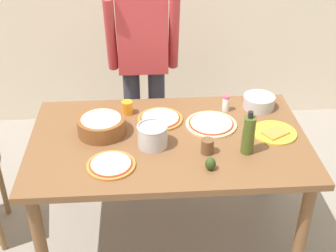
# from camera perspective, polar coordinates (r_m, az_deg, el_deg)

# --- Properties ---
(ground) EXTENTS (8.00, 8.00, 0.00)m
(ground) POSITION_cam_1_polar(r_m,az_deg,el_deg) (3.11, 0.06, -13.26)
(ground) COLOR gray
(dining_table) EXTENTS (1.60, 0.96, 0.76)m
(dining_table) POSITION_cam_1_polar(r_m,az_deg,el_deg) (2.68, 0.07, -3.13)
(dining_table) COLOR brown
(dining_table) RESTS_ON ground
(person_cook) EXTENTS (0.49, 0.25, 1.62)m
(person_cook) POSITION_cam_1_polar(r_m,az_deg,el_deg) (3.20, -3.14, 8.58)
(person_cook) COLOR #2D2D38
(person_cook) RESTS_ON ground
(pizza_raw_on_board) EXTENTS (0.31, 0.31, 0.02)m
(pizza_raw_on_board) POSITION_cam_1_polar(r_m,az_deg,el_deg) (2.75, 5.42, 0.27)
(pizza_raw_on_board) COLOR beige
(pizza_raw_on_board) RESTS_ON dining_table
(pizza_cooked_on_tray) EXTENTS (0.26, 0.26, 0.02)m
(pizza_cooked_on_tray) POSITION_cam_1_polar(r_m,az_deg,el_deg) (2.42, -7.15, -4.82)
(pizza_cooked_on_tray) COLOR #C67A33
(pizza_cooked_on_tray) RESTS_ON dining_table
(pizza_second_cooked) EXTENTS (0.28, 0.28, 0.02)m
(pizza_second_cooked) POSITION_cam_1_polar(r_m,az_deg,el_deg) (2.79, -0.99, 0.93)
(pizza_second_cooked) COLOR #C67A33
(pizza_second_cooked) RESTS_ON dining_table
(plate_with_slice) EXTENTS (0.26, 0.26, 0.02)m
(plate_with_slice) POSITION_cam_1_polar(r_m,az_deg,el_deg) (2.73, 13.16, -0.82)
(plate_with_slice) COLOR gold
(plate_with_slice) RESTS_ON dining_table
(popcorn_bowl) EXTENTS (0.28, 0.28, 0.11)m
(popcorn_bowl) POSITION_cam_1_polar(r_m,az_deg,el_deg) (2.67, -8.33, 0.24)
(popcorn_bowl) COLOR brown
(popcorn_bowl) RESTS_ON dining_table
(mixing_bowl_steel) EXTENTS (0.20, 0.20, 0.08)m
(mixing_bowl_steel) POSITION_cam_1_polar(r_m,az_deg,el_deg) (2.97, 11.30, 2.99)
(mixing_bowl_steel) COLOR #B7B7BC
(mixing_bowl_steel) RESTS_ON dining_table
(olive_oil_bottle) EXTENTS (0.07, 0.07, 0.26)m
(olive_oil_bottle) POSITION_cam_1_polar(r_m,az_deg,el_deg) (2.49, 10.03, -1.08)
(olive_oil_bottle) COLOR #47561E
(olive_oil_bottle) RESTS_ON dining_table
(steel_pot) EXTENTS (0.17, 0.17, 0.13)m
(steel_pot) POSITION_cam_1_polar(r_m,az_deg,el_deg) (2.53, -1.95, -1.18)
(steel_pot) COLOR #B7B7BC
(steel_pot) RESTS_ON dining_table
(cup_orange) EXTENTS (0.07, 0.07, 0.08)m
(cup_orange) POSITION_cam_1_polar(r_m,az_deg,el_deg) (2.85, -5.13, 2.31)
(cup_orange) COLOR orange
(cup_orange) RESTS_ON dining_table
(cup_small_brown) EXTENTS (0.07, 0.07, 0.08)m
(cup_small_brown) POSITION_cam_1_polar(r_m,az_deg,el_deg) (2.49, 4.94, -2.54)
(cup_small_brown) COLOR brown
(cup_small_brown) RESTS_ON dining_table
(salt_shaker) EXTENTS (0.04, 0.04, 0.11)m
(salt_shaker) POSITION_cam_1_polar(r_m,az_deg,el_deg) (2.89, 7.25, 2.85)
(salt_shaker) COLOR white
(salt_shaker) RESTS_ON dining_table
(avocado) EXTENTS (0.06, 0.06, 0.07)m
(avocado) POSITION_cam_1_polar(r_m,az_deg,el_deg) (2.37, 5.33, -4.72)
(avocado) COLOR #2D4219
(avocado) RESTS_ON dining_table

